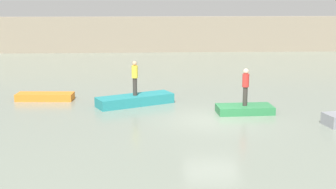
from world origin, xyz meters
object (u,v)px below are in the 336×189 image
at_px(person_yellow_shirt, 135,76).
at_px(person_red_shirt, 246,85).
at_px(rowboat_orange, 45,97).
at_px(rowboat_teal, 135,100).
at_px(rowboat_green, 245,109).

bearing_deg(person_yellow_shirt, person_red_shirt, -20.20).
xyz_separation_m(rowboat_orange, rowboat_teal, (4.89, -1.35, 0.06)).
bearing_deg(person_red_shirt, rowboat_orange, 162.06).
xyz_separation_m(rowboat_green, person_yellow_shirt, (-5.28, 1.94, 1.31)).
height_order(rowboat_orange, person_yellow_shirt, person_yellow_shirt).
xyz_separation_m(person_red_shirt, person_yellow_shirt, (-5.28, 1.94, 0.12)).
relative_size(rowboat_orange, rowboat_teal, 0.76).
xyz_separation_m(rowboat_orange, person_yellow_shirt, (4.89, -1.35, 1.31)).
bearing_deg(person_red_shirt, rowboat_green, 0.00).
bearing_deg(rowboat_green, rowboat_teal, 157.47).
xyz_separation_m(rowboat_teal, person_red_shirt, (5.28, -1.94, 1.13)).
height_order(rowboat_teal, person_red_shirt, person_red_shirt).
distance_m(rowboat_teal, person_yellow_shirt, 1.24).
xyz_separation_m(rowboat_green, person_red_shirt, (-0.00, 0.00, 1.19)).
height_order(rowboat_green, person_yellow_shirt, person_yellow_shirt).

